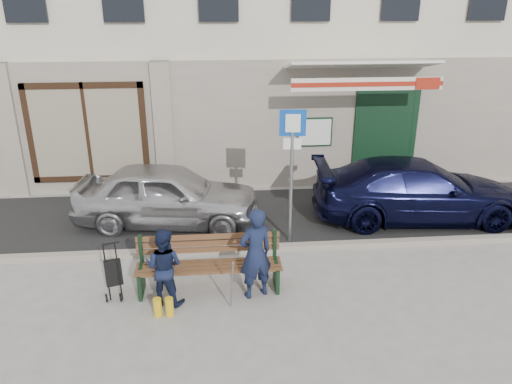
{
  "coord_description": "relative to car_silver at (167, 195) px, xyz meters",
  "views": [
    {
      "loc": [
        -0.2,
        -7.01,
        4.63
      ],
      "look_at": [
        0.55,
        1.6,
        1.2
      ],
      "focal_mm": 35.0,
      "sensor_mm": 36.0,
      "label": 1
    }
  ],
  "objects": [
    {
      "name": "ground",
      "position": [
        1.23,
        -2.95,
        -0.66
      ],
      "size": [
        80.0,
        80.0,
        0.0
      ],
      "primitive_type": "plane",
      "color": "#9E9991",
      "rests_on": "ground"
    },
    {
      "name": "asphalt_lane",
      "position": [
        1.23,
        0.15,
        -0.66
      ],
      "size": [
        60.0,
        3.2,
        0.01
      ],
      "primitive_type": "cube",
      "color": "#282828",
      "rests_on": "ground"
    },
    {
      "name": "curb",
      "position": [
        1.23,
        -1.45,
        -0.6
      ],
      "size": [
        60.0,
        0.18,
        0.12
      ],
      "primitive_type": "cube",
      "color": "#9E9384",
      "rests_on": "ground"
    },
    {
      "name": "car_silver",
      "position": [
        0.0,
        0.0,
        0.0
      ],
      "size": [
        4.07,
        2.08,
        1.33
      ],
      "primitive_type": "imported",
      "rotation": [
        0.0,
        0.0,
        1.43
      ],
      "color": "silver",
      "rests_on": "ground"
    },
    {
      "name": "car_navy",
      "position": [
        5.42,
        -0.18,
        -0.01
      ],
      "size": [
        4.62,
        2.1,
        1.31
      ],
      "primitive_type": "imported",
      "rotation": [
        0.0,
        0.0,
        1.51
      ],
      "color": "black",
      "rests_on": "ground"
    },
    {
      "name": "parking_sign",
      "position": [
        2.49,
        -1.05,
        1.13
      ],
      "size": [
        0.5,
        0.1,
        2.67
      ],
      "rotation": [
        0.0,
        0.0,
        -0.11
      ],
      "color": "gray",
      "rests_on": "ground"
    },
    {
      "name": "bench",
      "position": [
        0.84,
        -2.71,
        -0.21
      ],
      "size": [
        2.4,
        1.17,
        0.98
      ],
      "color": "brown",
      "rests_on": "ground"
    },
    {
      "name": "man",
      "position": [
        1.63,
        -2.94,
        0.11
      ],
      "size": [
        0.66,
        0.55,
        1.55
      ],
      "primitive_type": "imported",
      "rotation": [
        0.0,
        0.0,
        3.52
      ],
      "color": "#141C39",
      "rests_on": "ground"
    },
    {
      "name": "woman",
      "position": [
        0.18,
        -3.0,
        -0.02
      ],
      "size": [
        0.75,
        0.67,
        1.29
      ],
      "primitive_type": "imported",
      "rotation": [
        0.0,
        0.0,
        2.8
      ],
      "color": "#141C37",
      "rests_on": "ground"
    },
    {
      "name": "stroller",
      "position": [
        -0.67,
        -2.75,
        -0.26
      ],
      "size": [
        0.32,
        0.42,
        0.91
      ],
      "rotation": [
        0.0,
        0.0,
        0.31
      ],
      "color": "black",
      "rests_on": "ground"
    }
  ]
}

